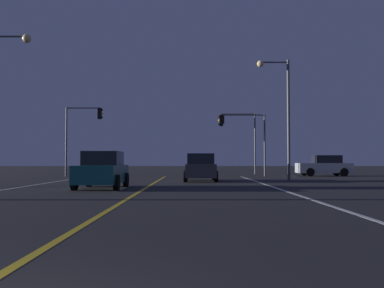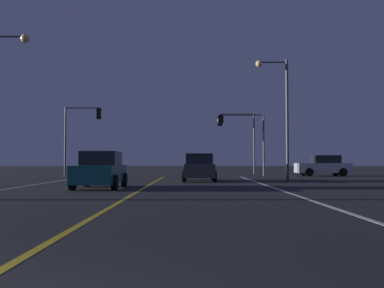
% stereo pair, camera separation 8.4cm
% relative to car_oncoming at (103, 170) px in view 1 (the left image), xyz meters
% --- Properties ---
extents(lane_edge_right, '(0.16, 38.73, 0.01)m').
position_rel_car_oncoming_xyz_m(lane_edge_right, '(8.03, -4.46, -0.82)').
color(lane_edge_right, silver).
rests_on(lane_edge_right, ground).
extents(lane_center_divider, '(0.16, 38.73, 0.01)m').
position_rel_car_oncoming_xyz_m(lane_center_divider, '(1.98, -4.46, -0.82)').
color(lane_center_divider, gold).
rests_on(lane_center_divider, ground).
extents(car_oncoming, '(2.02, 4.30, 1.70)m').
position_rel_car_oncoming_xyz_m(car_oncoming, '(0.00, 0.00, 0.00)').
color(car_oncoming, black).
rests_on(car_oncoming, ground).
extents(car_crossing_side, '(4.30, 2.02, 1.70)m').
position_rel_car_oncoming_xyz_m(car_crossing_side, '(14.96, 16.00, 0.00)').
color(car_crossing_side, black).
rests_on(car_crossing_side, ground).
extents(car_ahead_far, '(2.02, 4.30, 1.70)m').
position_rel_car_oncoming_xyz_m(car_ahead_far, '(4.64, 7.02, 0.00)').
color(car_ahead_far, black).
rests_on(car_ahead_far, ground).
extents(traffic_light_near_right, '(3.83, 0.36, 5.01)m').
position_rel_car_oncoming_xyz_m(traffic_light_near_right, '(8.10, 15.40, 2.96)').
color(traffic_light_near_right, '#4C4C51').
rests_on(traffic_light_near_right, ground).
extents(traffic_light_near_left, '(3.01, 0.36, 5.57)m').
position_rel_car_oncoming_xyz_m(traffic_light_near_left, '(-4.65, 15.40, 3.30)').
color(traffic_light_near_left, '#4C4C51').
rests_on(traffic_light_near_left, ground).
extents(traffic_light_far_right, '(3.33, 0.36, 5.66)m').
position_rel_car_oncoming_xyz_m(traffic_light_far_right, '(8.45, 20.90, 3.38)').
color(traffic_light_far_right, '#4C4C51').
rests_on(traffic_light_far_right, ground).
extents(street_lamp_right_far, '(2.09, 0.44, 7.74)m').
position_rel_car_oncoming_xyz_m(street_lamp_right_far, '(9.82, 7.95, 4.11)').
color(street_lamp_right_far, '#4C4C51').
rests_on(street_lamp_right_far, ground).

